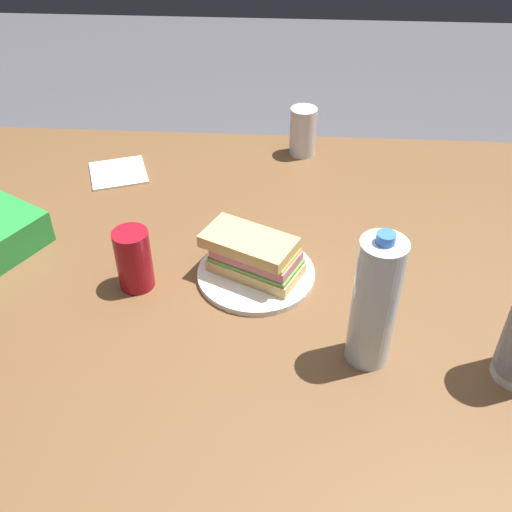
{
  "coord_description": "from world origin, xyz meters",
  "views": [
    {
      "loc": [
        -0.01,
        0.86,
        1.49
      ],
      "look_at": [
        0.05,
        -0.01,
        0.79
      ],
      "focal_mm": 41.76,
      "sensor_mm": 36.0,
      "label": 1
    }
  ],
  "objects_px": {
    "dining_table": "(280,308)",
    "sandwich": "(254,255)",
    "soda_can_red": "(134,259)",
    "soda_can_silver": "(303,131)",
    "water_bottle_tall": "(375,303)",
    "paper_plate": "(256,274)"
  },
  "relations": [
    {
      "from": "water_bottle_tall",
      "to": "soda_can_silver",
      "type": "xyz_separation_m",
      "value": [
        0.11,
        -0.68,
        -0.06
      ]
    },
    {
      "from": "dining_table",
      "to": "paper_plate",
      "type": "bearing_deg",
      "value": -7.98
    },
    {
      "from": "soda_can_red",
      "to": "paper_plate",
      "type": "bearing_deg",
      "value": -170.31
    },
    {
      "from": "sandwich",
      "to": "soda_can_silver",
      "type": "relative_size",
      "value": 1.69
    },
    {
      "from": "paper_plate",
      "to": "water_bottle_tall",
      "type": "xyz_separation_m",
      "value": [
        -0.2,
        0.19,
        0.11
      ]
    },
    {
      "from": "soda_can_red",
      "to": "soda_can_silver",
      "type": "distance_m",
      "value": 0.61
    },
    {
      "from": "paper_plate",
      "to": "water_bottle_tall",
      "type": "height_order",
      "value": "water_bottle_tall"
    },
    {
      "from": "soda_can_red",
      "to": "soda_can_silver",
      "type": "height_order",
      "value": "same"
    },
    {
      "from": "soda_can_red",
      "to": "sandwich",
      "type": "bearing_deg",
      "value": -170.14
    },
    {
      "from": "dining_table",
      "to": "soda_can_silver",
      "type": "xyz_separation_m",
      "value": [
        -0.04,
        -0.5,
        0.14
      ]
    },
    {
      "from": "water_bottle_tall",
      "to": "sandwich",
      "type": "bearing_deg",
      "value": -43.44
    },
    {
      "from": "dining_table",
      "to": "sandwich",
      "type": "xyz_separation_m",
      "value": [
        0.05,
        -0.01,
        0.13
      ]
    },
    {
      "from": "paper_plate",
      "to": "water_bottle_tall",
      "type": "relative_size",
      "value": 0.9
    },
    {
      "from": "paper_plate",
      "to": "water_bottle_tall",
      "type": "distance_m",
      "value": 0.3
    },
    {
      "from": "dining_table",
      "to": "paper_plate",
      "type": "xyz_separation_m",
      "value": [
        0.05,
        -0.01,
        0.08
      ]
    },
    {
      "from": "paper_plate",
      "to": "water_bottle_tall",
      "type": "bearing_deg",
      "value": 135.94
    },
    {
      "from": "paper_plate",
      "to": "soda_can_red",
      "type": "height_order",
      "value": "soda_can_red"
    },
    {
      "from": "paper_plate",
      "to": "sandwich",
      "type": "xyz_separation_m",
      "value": [
        0.0,
        0.0,
        0.05
      ]
    },
    {
      "from": "soda_can_silver",
      "to": "paper_plate",
      "type": "bearing_deg",
      "value": 80.03
    },
    {
      "from": "sandwich",
      "to": "water_bottle_tall",
      "type": "height_order",
      "value": "water_bottle_tall"
    },
    {
      "from": "water_bottle_tall",
      "to": "soda_can_silver",
      "type": "bearing_deg",
      "value": -80.83
    },
    {
      "from": "dining_table",
      "to": "water_bottle_tall",
      "type": "bearing_deg",
      "value": 128.77
    }
  ]
}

